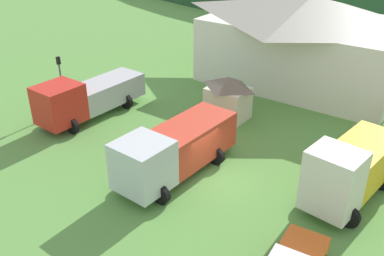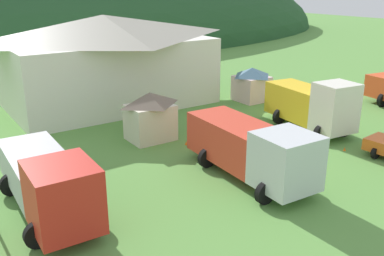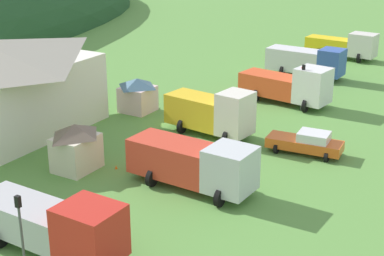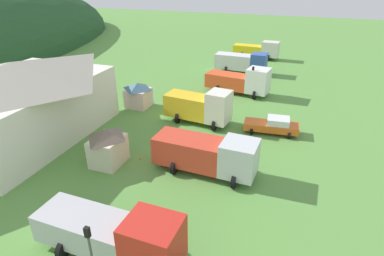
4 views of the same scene
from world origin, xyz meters
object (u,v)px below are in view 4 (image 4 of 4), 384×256
at_px(crane_truck_red, 116,234).
at_px(service_pickup_orange, 273,125).
at_px(heavy_rig_striped, 201,106).
at_px(heavy_rig_white, 242,81).
at_px(flatbed_truck_yellow, 259,50).
at_px(traffic_cone_near_pickup, 233,133).
at_px(traffic_light_east, 252,79).
at_px(play_shed_cream, 108,146).
at_px(depot_building, 18,100).
at_px(traffic_light_west, 91,254).
at_px(traffic_cone_mid_row, 140,159).
at_px(tow_truck_silver, 208,154).
at_px(box_truck_blue, 242,62).
at_px(play_shed_pink, 138,95).

xyz_separation_m(crane_truck_red, service_pickup_orange, (18.44, -6.15, -0.79)).
distance_m(heavy_rig_striped, service_pickup_orange, 7.46).
xyz_separation_m(heavy_rig_white, flatbed_truck_yellow, (19.37, 0.90, -0.13)).
xyz_separation_m(flatbed_truck_yellow, traffic_cone_near_pickup, (-30.89, -2.50, -1.61)).
bearing_deg(traffic_light_east, play_shed_cream, 156.46).
relative_size(depot_building, play_shed_cream, 5.44).
xyz_separation_m(service_pickup_orange, traffic_cone_near_pickup, (-1.41, 3.60, -0.83)).
distance_m(service_pickup_orange, traffic_light_west, 21.66).
bearing_deg(flatbed_truck_yellow, traffic_light_east, -79.62).
distance_m(play_shed_cream, traffic_cone_mid_row, 3.01).
height_order(depot_building, heavy_rig_striped, depot_building).
bearing_deg(crane_truck_red, service_pickup_orange, 73.28).
bearing_deg(tow_truck_silver, flatbed_truck_yellow, 96.07).
xyz_separation_m(depot_building, traffic_cone_mid_row, (-0.12, -12.31, -3.75)).
distance_m(box_truck_blue, service_pickup_orange, 20.80).
bearing_deg(play_shed_cream, box_truck_blue, -9.46).
height_order(flatbed_truck_yellow, traffic_light_west, traffic_light_west).
bearing_deg(depot_building, heavy_rig_white, -42.08).
xyz_separation_m(heavy_rig_striped, traffic_cone_mid_row, (-8.72, 2.49, -1.86)).
bearing_deg(tow_truck_silver, traffic_cone_mid_row, -176.42).
xyz_separation_m(play_shed_cream, flatbed_truck_yellow, (39.66, -5.92, -0.01)).
xyz_separation_m(depot_building, traffic_cone_near_pickup, (7.30, -18.59, -3.75)).
bearing_deg(traffic_light_east, service_pickup_orange, -157.42).
distance_m(flatbed_truck_yellow, traffic_light_west, 50.23).
xyz_separation_m(heavy_rig_white, traffic_light_east, (-1.20, -1.50, 0.72)).
distance_m(depot_building, traffic_light_west, 20.23).
xyz_separation_m(crane_truck_red, heavy_rig_white, (28.55, -0.95, 0.13)).
height_order(service_pickup_orange, traffic_light_west, traffic_light_west).
distance_m(box_truck_blue, flatbed_truck_yellow, 9.99).
distance_m(flatbed_truck_yellow, traffic_light_east, 20.73).
height_order(heavy_rig_striped, traffic_cone_mid_row, heavy_rig_striped).
xyz_separation_m(play_shed_pink, service_pickup_orange, (-1.75, -15.62, -0.65)).
distance_m(depot_building, box_truck_blue, 32.10).
bearing_deg(depot_building, traffic_light_east, -46.39).
relative_size(heavy_rig_striped, traffic_light_east, 1.77).
relative_size(play_shed_cream, flatbed_truck_yellow, 0.39).
bearing_deg(flatbed_truck_yellow, service_pickup_orange, -74.57).
bearing_deg(traffic_light_west, play_shed_pink, 23.20).
height_order(play_shed_pink, heavy_rig_striped, heavy_rig_striped).
bearing_deg(traffic_light_west, heavy_rig_striped, 3.92).
height_order(depot_building, traffic_light_east, depot_building).
xyz_separation_m(flatbed_truck_yellow, traffic_light_west, (-50.22, -0.13, 0.96)).
relative_size(heavy_rig_striped, traffic_cone_near_pickup, 15.73).
distance_m(tow_truck_silver, box_truck_blue, 28.46).
distance_m(play_shed_pink, traffic_light_west, 24.50).
bearing_deg(heavy_rig_white, crane_truck_red, -83.86).
relative_size(play_shed_pink, tow_truck_silver, 0.35).
height_order(play_shed_pink, traffic_light_east, traffic_light_east).
relative_size(play_shed_cream, play_shed_pink, 1.10).
height_order(play_shed_cream, tow_truck_silver, tow_truck_silver).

